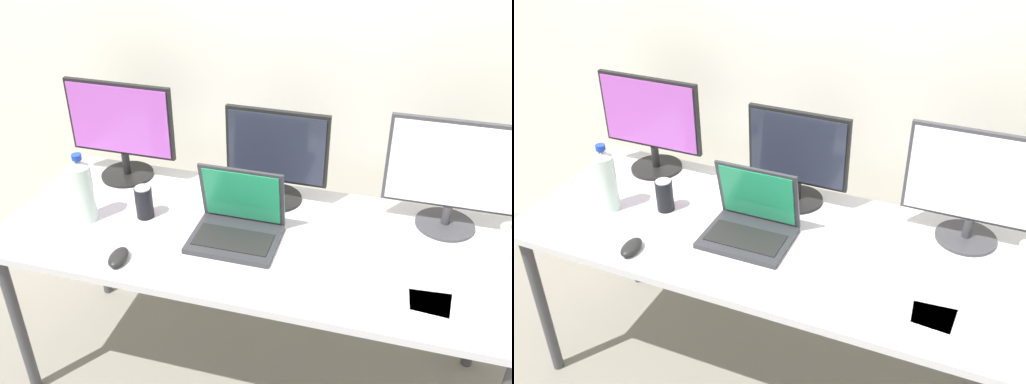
% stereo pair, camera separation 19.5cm
% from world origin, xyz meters
% --- Properties ---
extents(ground_plane, '(16.00, 16.00, 0.00)m').
position_xyz_m(ground_plane, '(0.00, 0.00, 0.00)').
color(ground_plane, gray).
extents(wall_back, '(7.00, 0.08, 2.60)m').
position_xyz_m(wall_back, '(0.00, 0.59, 1.30)').
color(wall_back, silver).
rests_on(wall_back, ground).
extents(work_desk, '(1.85, 0.74, 0.74)m').
position_xyz_m(work_desk, '(0.00, 0.00, 0.68)').
color(work_desk, '#424247').
rests_on(work_desk, ground).
extents(monitor_left, '(0.45, 0.22, 0.41)m').
position_xyz_m(monitor_left, '(-0.64, 0.26, 0.96)').
color(monitor_left, black).
rests_on(monitor_left, work_desk).
extents(monitor_center, '(0.39, 0.20, 0.38)m').
position_xyz_m(monitor_center, '(0.01, 0.25, 0.94)').
color(monitor_center, black).
rests_on(monitor_center, work_desk).
extents(monitor_right, '(0.48, 0.21, 0.42)m').
position_xyz_m(monitor_right, '(0.65, 0.24, 0.96)').
color(monitor_right, '#38383D').
rests_on(monitor_right, work_desk).
extents(laptop_silver, '(0.31, 0.24, 0.25)m').
position_xyz_m(laptop_silver, '(-0.06, -0.02, 0.80)').
color(laptop_silver, '#2D2D33').
rests_on(laptop_silver, work_desk).
extents(keyboard_main, '(0.37, 0.16, 0.02)m').
position_xyz_m(keyboard_main, '(0.49, -0.20, 0.75)').
color(keyboard_main, '#B2B2B7').
rests_on(keyboard_main, work_desk).
extents(keyboard_aux, '(0.45, 0.16, 0.02)m').
position_xyz_m(keyboard_aux, '(0.77, -0.22, 0.75)').
color(keyboard_aux, white).
rests_on(keyboard_aux, work_desk).
extents(mouse_by_keyboard, '(0.07, 0.11, 0.03)m').
position_xyz_m(mouse_by_keyboard, '(-0.40, -0.27, 0.76)').
color(mouse_by_keyboard, black).
rests_on(mouse_by_keyboard, work_desk).
extents(water_bottle, '(0.08, 0.08, 0.27)m').
position_xyz_m(water_bottle, '(-0.63, -0.08, 0.87)').
color(water_bottle, silver).
rests_on(water_bottle, work_desk).
extents(soda_can_near_keyboard, '(0.07, 0.07, 0.13)m').
position_xyz_m(soda_can_near_keyboard, '(-0.43, 0.00, 0.80)').
color(soda_can_near_keyboard, black).
rests_on(soda_can_near_keyboard, work_desk).
extents(bamboo_vase, '(0.08, 0.08, 0.35)m').
position_xyz_m(bamboo_vase, '(0.85, 0.11, 0.81)').
color(bamboo_vase, '#B2D1B7').
rests_on(bamboo_vase, work_desk).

